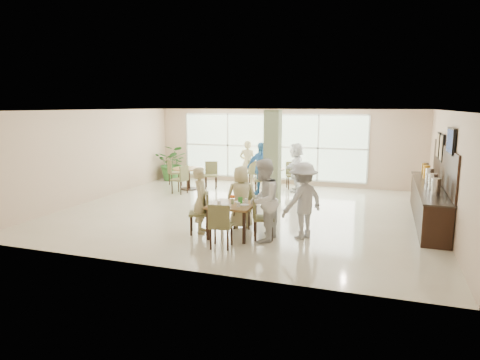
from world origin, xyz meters
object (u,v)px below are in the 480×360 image
(teen_right, at_px, (263,200))
(teen_left, at_px, (201,200))
(adult_a, at_px, (261,169))
(main_table, at_px, (232,208))
(potted_plant, at_px, (173,163))
(teen_far, at_px, (241,197))
(teen_standing, at_px, (303,201))
(round_table_left, at_px, (189,173))
(round_table_right, at_px, (270,174))
(adult_b, at_px, (296,167))
(adult_standing, at_px, (248,163))
(buffet_counter, at_px, (429,200))

(teen_right, bearing_deg, teen_left, -93.02)
(teen_right, xyz_separation_m, adult_a, (-1.43, 4.75, -0.03))
(main_table, distance_m, potted_plant, 7.82)
(teen_far, height_order, adult_a, adult_a)
(teen_standing, bearing_deg, teen_left, -46.19)
(round_table_left, bearing_deg, round_table_right, 18.18)
(adult_b, bearing_deg, teen_far, -7.06)
(potted_plant, bearing_deg, teen_right, -48.76)
(teen_right, bearing_deg, adult_a, -161.36)
(round_table_right, relative_size, adult_a, 0.60)
(adult_a, height_order, adult_standing, adult_a)
(teen_far, xyz_separation_m, adult_a, (-0.66, 3.94, 0.11))
(teen_left, xyz_separation_m, teen_standing, (2.30, 0.34, 0.09))
(round_table_right, distance_m, teen_standing, 5.65)
(main_table, height_order, adult_standing, adult_standing)
(teen_left, bearing_deg, adult_b, -30.75)
(teen_far, height_order, adult_standing, adult_standing)
(round_table_right, height_order, buffet_counter, buffet_counter)
(round_table_right, relative_size, teen_left, 0.67)
(teen_left, bearing_deg, round_table_right, -21.40)
(buffet_counter, height_order, teen_right, buffet_counter)
(round_table_right, height_order, teen_standing, teen_standing)
(buffet_counter, relative_size, teen_right, 2.60)
(potted_plant, distance_m, teen_right, 8.34)
(potted_plant, bearing_deg, adult_standing, -1.73)
(main_table, xyz_separation_m, buffet_counter, (4.29, 2.82, -0.11))
(potted_plant, distance_m, teen_left, 7.31)
(round_table_left, relative_size, teen_right, 0.61)
(main_table, distance_m, adult_standing, 6.32)
(adult_a, bearing_deg, adult_b, 53.62)
(teen_far, height_order, teen_right, teen_right)
(round_table_right, distance_m, potted_plant, 4.17)
(round_table_right, xyz_separation_m, teen_standing, (2.15, -5.22, 0.30))
(buffet_counter, xyz_separation_m, teen_far, (-4.34, -2.08, 0.20))
(round_table_left, height_order, teen_standing, teen_standing)
(buffet_counter, bearing_deg, adult_standing, 151.01)
(potted_plant, relative_size, adult_b, 0.83)
(teen_right, bearing_deg, adult_standing, -157.25)
(adult_standing, bearing_deg, potted_plant, -10.31)
(round_table_left, height_order, potted_plant, potted_plant)
(round_table_right, xyz_separation_m, adult_a, (-0.06, -0.95, 0.31))
(round_table_left, distance_m, potted_plant, 2.03)
(round_table_left, distance_m, adult_standing, 2.23)
(main_table, xyz_separation_m, teen_right, (0.73, -0.07, 0.24))
(buffet_counter, bearing_deg, teen_standing, -139.03)
(teen_standing, height_order, adult_b, teen_standing)
(adult_standing, bearing_deg, teen_right, 102.32)
(teen_left, relative_size, adult_b, 0.92)
(teen_far, bearing_deg, potted_plant, -68.22)
(teen_left, relative_size, teen_standing, 0.90)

